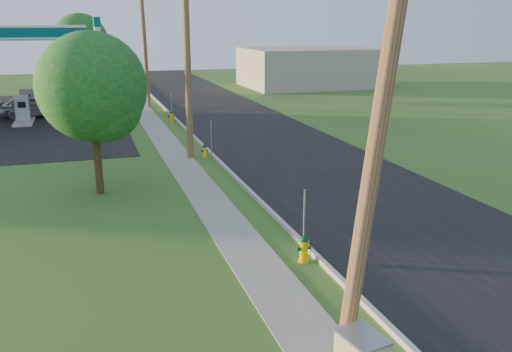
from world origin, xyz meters
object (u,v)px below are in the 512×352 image
(hydrant_mid, at_px, (205,151))
(utility_pole_far, at_px, (145,46))
(fuel_pump_ne, at_px, (23,113))
(tree_lot, at_px, (82,43))
(fuel_pump_se, at_px, (28,105))
(utility_pole_near, at_px, (379,125))
(hydrant_far, at_px, (171,117))
(price_pylon, at_px, (98,44))
(hydrant_near, at_px, (304,249))
(tree_verge, at_px, (95,91))
(car_silver, at_px, (32,106))
(utility_pole_mid, at_px, (187,57))

(hydrant_mid, bearing_deg, utility_pole_far, 92.10)
(fuel_pump_ne, height_order, tree_lot, tree_lot)
(hydrant_mid, bearing_deg, fuel_pump_se, 119.04)
(utility_pole_near, height_order, fuel_pump_ne, utility_pole_near)
(utility_pole_near, distance_m, hydrant_mid, 18.33)
(hydrant_mid, height_order, hydrant_far, hydrant_far)
(fuel_pump_ne, relative_size, fuel_pump_se, 1.00)
(price_pylon, bearing_deg, fuel_pump_ne, 123.69)
(hydrant_near, xyz_separation_m, hydrant_mid, (-0.01, 12.98, -0.06))
(tree_verge, bearing_deg, tree_lot, 90.39)
(utility_pole_near, distance_m, fuel_pump_ne, 32.51)
(tree_lot, bearing_deg, hydrant_far, -71.20)
(car_silver, bearing_deg, hydrant_near, -162.40)
(fuel_pump_ne, distance_m, price_pylon, 10.17)
(utility_pole_near, bearing_deg, tree_verge, 108.81)
(hydrant_near, distance_m, hydrant_far, 23.60)
(utility_pole_near, relative_size, hydrant_far, 11.65)
(hydrant_near, bearing_deg, hydrant_far, 90.01)
(tree_verge, height_order, hydrant_mid, tree_verge)
(car_silver, bearing_deg, hydrant_mid, -150.03)
(hydrant_near, distance_m, hydrant_mid, 12.98)
(utility_pole_mid, relative_size, hydrant_far, 12.04)
(price_pylon, distance_m, hydrant_mid, 8.92)
(utility_pole_mid, distance_m, price_pylon, 6.76)
(hydrant_near, bearing_deg, fuel_pump_se, 107.59)
(utility_pole_mid, xyz_separation_m, tree_verge, (-4.47, -4.86, -0.91))
(tree_verge, xyz_separation_m, hydrant_far, (5.15, 15.25, -3.65))
(fuel_pump_se, bearing_deg, hydrant_mid, -60.96)
(utility_pole_far, xyz_separation_m, hydrant_far, (0.68, -7.62, -4.40))
(utility_pole_near, height_order, hydrant_far, utility_pole_near)
(utility_pole_far, distance_m, hydrant_mid, 18.78)
(fuel_pump_ne, relative_size, tree_verge, 0.51)
(fuel_pump_ne, bearing_deg, price_pylon, -56.31)
(tree_verge, height_order, hydrant_far, tree_verge)
(utility_pole_near, xyz_separation_m, tree_lot, (-4.68, 44.13, -0.01))
(fuel_pump_ne, height_order, hydrant_near, fuel_pump_ne)
(utility_pole_near, height_order, tree_lot, utility_pole_near)
(utility_pole_near, bearing_deg, hydrant_mid, 87.84)
(utility_pole_near, height_order, car_silver, utility_pole_near)
(utility_pole_mid, xyz_separation_m, tree_lot, (-4.68, 26.13, -0.16))
(price_pylon, xyz_separation_m, hydrant_far, (4.58, 4.88, -5.04))
(utility_pole_far, height_order, hydrant_mid, utility_pole_far)
(utility_pole_near, xyz_separation_m, utility_pole_far, (-0.00, 36.00, 0.00))
(utility_pole_far, height_order, hydrant_far, utility_pole_far)
(fuel_pump_ne, xyz_separation_m, price_pylon, (5.00, -7.50, 4.71))
(utility_pole_near, bearing_deg, car_silver, 104.18)
(tree_verge, height_order, hydrant_near, tree_verge)
(utility_pole_mid, xyz_separation_m, fuel_pump_se, (-8.90, 17.00, -4.23))
(tree_lot, relative_size, hydrant_far, 9.14)
(utility_pole_near, distance_m, car_silver, 34.92)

